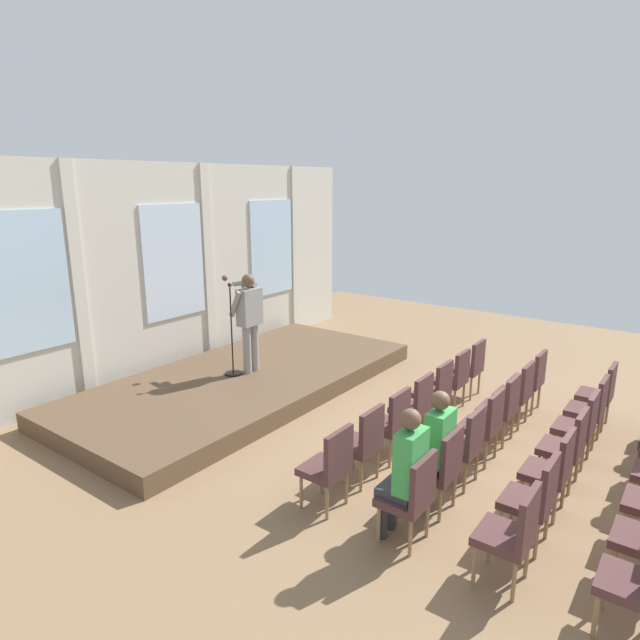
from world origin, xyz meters
name	(u,v)px	position (x,y,z in m)	size (l,w,h in m)	color
ground_plane	(502,467)	(0.00, 0.00, 0.00)	(15.86, 15.86, 0.00)	#846647
rear_partition	(174,269)	(0.03, 6.09, 1.89)	(9.84, 0.14, 3.75)	beige
stage_platform	(246,381)	(0.00, 4.36, 0.14)	(6.16, 2.88, 0.29)	brown
speaker	(249,316)	(0.12, 4.35, 1.26)	(0.50, 0.69, 1.67)	gray
mic_stand	(233,355)	(-0.16, 4.48, 0.62)	(0.28, 0.28, 1.55)	black
chair_r0_c0	(330,463)	(-1.97, 1.21, 0.53)	(0.46, 0.44, 0.94)	olive
chair_r0_c1	(363,440)	(-1.31, 1.21, 0.53)	(0.46, 0.44, 0.94)	olive
chair_r0_c2	(391,420)	(-0.66, 1.21, 0.53)	(0.46, 0.44, 0.94)	olive
chair_r0_c3	(415,404)	(0.00, 1.21, 0.53)	(0.46, 0.44, 0.94)	olive
chair_r0_c4	(436,389)	(0.66, 1.21, 0.53)	(0.46, 0.44, 0.94)	olive
chair_r0_c5	(455,376)	(1.31, 1.21, 0.53)	(0.46, 0.44, 0.94)	olive
chair_r0_c6	(471,365)	(1.97, 1.21, 0.53)	(0.46, 0.44, 0.94)	olive
chair_r1_c0	(412,493)	(-1.97, 0.25, 0.53)	(0.46, 0.44, 0.94)	olive
audience_r1_c0	(405,469)	(-1.97, 0.33, 0.77)	(0.36, 0.39, 1.39)	#2D2D33
chair_r1_c1	(441,465)	(-1.31, 0.25, 0.53)	(0.46, 0.44, 0.94)	olive
audience_r1_c1	(435,445)	(-1.31, 0.33, 0.75)	(0.36, 0.39, 1.35)	#2D2D33
chair_r1_c2	(465,442)	(-0.66, 0.25, 0.53)	(0.46, 0.44, 0.94)	olive
chair_r1_c3	(485,422)	(0.00, 0.25, 0.53)	(0.46, 0.44, 0.94)	olive
chair_r1_c4	(503,405)	(0.66, 0.25, 0.53)	(0.46, 0.44, 0.94)	olive
chair_r1_c5	(518,390)	(1.31, 0.25, 0.53)	(0.46, 0.44, 0.94)	olive
chair_r1_c6	(532,377)	(1.97, 0.25, 0.53)	(0.46, 0.44, 0.94)	olive
chair_r2_c0	(513,531)	(-1.97, -0.71, 0.53)	(0.46, 0.44, 0.94)	olive
chair_r2_c1	(535,496)	(-1.31, -0.71, 0.53)	(0.46, 0.44, 0.94)	olive
chair_r2_c2	(553,467)	(-0.66, -0.71, 0.53)	(0.46, 0.44, 0.94)	olive
chair_r2_c3	(568,443)	(0.00, -0.71, 0.53)	(0.46, 0.44, 0.94)	olive
chair_r2_c4	(581,423)	(0.66, -0.71, 0.53)	(0.46, 0.44, 0.94)	olive
chair_r2_c5	(592,406)	(1.31, -0.71, 0.53)	(0.46, 0.44, 0.94)	olive
chair_r2_c6	(601,391)	(1.97, -0.71, 0.53)	(0.46, 0.44, 0.94)	olive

